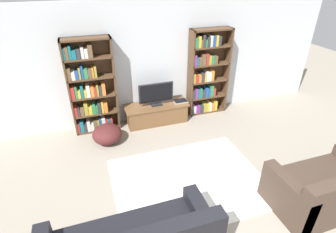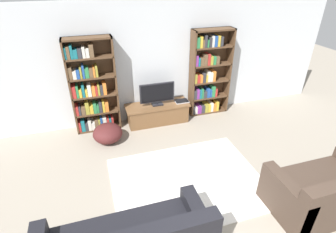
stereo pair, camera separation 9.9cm
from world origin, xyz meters
The scene contains 9 objects.
wall_back centered at (0.00, 4.23, 1.30)m, with size 8.80×0.06×2.60m.
bookshelf_left centered at (-1.26, 4.05, 0.94)m, with size 0.94×0.30×1.99m.
bookshelf_right centered at (1.34, 4.05, 0.97)m, with size 0.94×0.30×1.99m.
tv_stand centered at (0.09, 3.91, 0.22)m, with size 1.42×0.52×0.44m.
television centered at (0.09, 3.90, 0.71)m, with size 0.77×0.16×0.51m.
laptop centered at (0.67, 3.89, 0.45)m, with size 0.31×0.22×0.03m.
area_rug centered at (0.05, 1.86, 0.01)m, with size 2.46×1.91×0.02m.
couch_right_sofa centered at (1.74, 0.80, 0.29)m, with size 1.52×0.90×0.82m.
beanbag_ottoman centered at (-1.08, 3.45, 0.19)m, with size 0.59×0.59×0.37m, color #4C1E1E.
Camera 2 is at (-1.22, -1.15, 3.11)m, focal length 28.00 mm.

